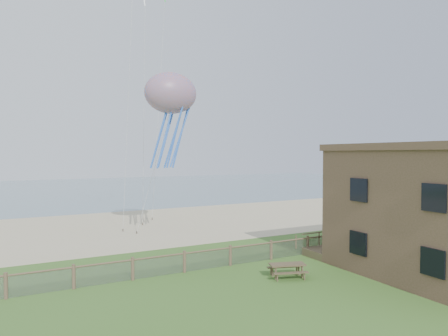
{
  "coord_description": "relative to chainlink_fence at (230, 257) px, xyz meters",
  "views": [
    {
      "loc": [
        -11.58,
        -15.11,
        6.8
      ],
      "look_at": [
        0.63,
        8.0,
        5.89
      ],
      "focal_mm": 32.0,
      "sensor_mm": 36.0,
      "label": 1
    }
  ],
  "objects": [
    {
      "name": "sand_beach",
      "position": [
        0.0,
        16.0,
        -0.55
      ],
      "size": [
        72.0,
        20.0,
        0.02
      ],
      "primitive_type": "cube",
      "color": "tan",
      "rests_on": "ground"
    },
    {
      "name": "ground",
      "position": [
        0.0,
        -6.0,
        -0.55
      ],
      "size": [
        160.0,
        160.0,
        0.0
      ],
      "primitive_type": "plane",
      "color": "#3A6322",
      "rests_on": "ground"
    },
    {
      "name": "motel_deck",
      "position": [
        13.0,
        -1.0,
        -0.3
      ],
      "size": [
        15.0,
        2.0,
        0.5
      ],
      "primitive_type": "cube",
      "color": "brown",
      "rests_on": "ground"
    },
    {
      "name": "ocean",
      "position": [
        0.0,
        60.0,
        -0.55
      ],
      "size": [
        160.0,
        68.0,
        0.02
      ],
      "primitive_type": "cube",
      "color": "slate",
      "rests_on": "ground"
    },
    {
      "name": "chainlink_fence",
      "position": [
        0.0,
        0.0,
        0.0
      ],
      "size": [
        36.2,
        0.2,
        1.25
      ],
      "primitive_type": null,
      "color": "brown",
      "rests_on": "ground"
    },
    {
      "name": "octopus_kite",
      "position": [
        -0.4,
        9.18,
        9.06
      ],
      "size": [
        4.15,
        3.12,
        8.04
      ],
      "primitive_type": null,
      "rotation": [
        0.0,
        0.0,
        0.1
      ],
      "color": "orange"
    },
    {
      "name": "picnic_table",
      "position": [
        1.67,
        -3.5,
        -0.14
      ],
      "size": [
        2.3,
        2.0,
        0.82
      ],
      "primitive_type": null,
      "rotation": [
        0.0,
        0.0,
        -0.31
      ],
      "color": "brown",
      "rests_on": "ground"
    }
  ]
}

